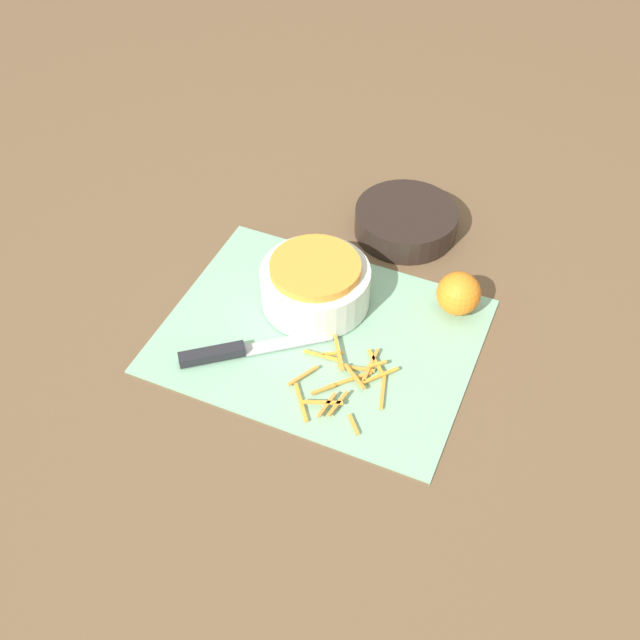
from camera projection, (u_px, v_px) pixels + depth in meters
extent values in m
plane|color=brown|center=(320.00, 336.00, 1.16)|extent=(4.00, 4.00, 0.00)
cube|color=#84B793|center=(320.00, 335.00, 1.16)|extent=(0.47, 0.36, 0.01)
cylinder|color=silver|center=(315.00, 286.00, 1.18)|extent=(0.17, 0.17, 0.07)
cylinder|color=orange|center=(315.00, 268.00, 1.15)|extent=(0.14, 0.14, 0.02)
cylinder|color=black|center=(406.00, 221.00, 1.31)|extent=(0.18, 0.18, 0.05)
cube|color=#232328|center=(212.00, 354.00, 1.11)|extent=(0.09, 0.08, 0.02)
cube|color=#B2B2B7|center=(289.00, 342.00, 1.14)|extent=(0.12, 0.10, 0.00)
sphere|color=orange|center=(459.00, 294.00, 1.16)|extent=(0.07, 0.07, 0.07)
cube|color=orange|center=(356.00, 368.00, 1.10)|extent=(0.06, 0.02, 0.00)
cube|color=orange|center=(301.00, 402.00, 1.06)|extent=(0.05, 0.06, 0.00)
cube|color=orange|center=(354.00, 376.00, 1.09)|extent=(0.05, 0.03, 0.00)
cube|color=orange|center=(339.00, 352.00, 1.12)|extent=(0.04, 0.06, 0.00)
cube|color=orange|center=(375.00, 361.00, 1.11)|extent=(0.04, 0.04, 0.00)
cube|color=orange|center=(327.00, 405.00, 1.05)|extent=(0.01, 0.05, 0.00)
cube|color=gold|center=(377.00, 364.00, 1.10)|extent=(0.03, 0.02, 0.00)
cube|color=orange|center=(371.00, 365.00, 1.10)|extent=(0.01, 0.07, 0.00)
cube|color=orange|center=(338.00, 403.00, 1.05)|extent=(0.01, 0.05, 0.00)
cube|color=orange|center=(378.00, 376.00, 1.09)|extent=(0.05, 0.05, 0.00)
cube|color=orange|center=(303.00, 375.00, 1.09)|extent=(0.03, 0.05, 0.00)
cube|color=orange|center=(354.00, 424.00, 1.03)|extent=(0.03, 0.03, 0.00)
cube|color=orange|center=(323.00, 389.00, 1.07)|extent=(0.03, 0.03, 0.00)
cube|color=orange|center=(349.00, 380.00, 1.09)|extent=(0.05, 0.06, 0.00)
cube|color=orange|center=(333.00, 354.00, 1.12)|extent=(0.03, 0.02, 0.00)
cube|color=orange|center=(383.00, 391.00, 1.08)|extent=(0.02, 0.06, 0.00)
cube|color=orange|center=(322.00, 402.00, 1.05)|extent=(0.06, 0.03, 0.00)
cube|color=orange|center=(322.00, 356.00, 1.12)|extent=(0.06, 0.01, 0.00)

